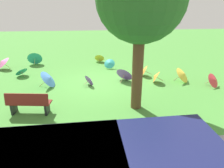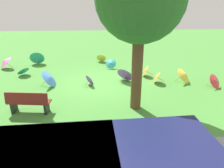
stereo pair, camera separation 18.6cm
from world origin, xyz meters
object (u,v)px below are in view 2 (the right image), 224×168
parasol_yellow_2 (101,57)px  parasol_teal_0 (23,70)px  parasol_teal_2 (111,63)px  parasol_red_0 (216,81)px  parasol_orange_1 (145,71)px  parasol_purple_3 (126,73)px  parasol_orange_0 (156,77)px  parasol_pink_2 (5,61)px  parasol_purple_0 (91,80)px  park_bench (29,102)px  parasol_blue_0 (50,78)px  parasol_teal_1 (37,57)px  parasol_yellow_0 (185,75)px

parasol_yellow_2 → parasol_teal_0: bearing=29.2°
parasol_teal_2 → parasol_red_0: (-4.92, 3.38, -0.00)m
parasol_orange_1 → parasol_teal_2: size_ratio=0.96×
parasol_red_0 → parasol_purple_3: size_ratio=0.82×
parasol_teal_0 → parasol_orange_0: parasol_orange_0 is taller
parasol_pink_2 → parasol_purple_0: bearing=150.3°
parasol_purple_3 → parasol_purple_0: bearing=13.8°
park_bench → parasol_blue_0: park_bench is taller
parasol_teal_2 → parasol_purple_3: bearing=106.8°
parasol_teal_0 → parasol_orange_0: 7.45m
parasol_teal_1 → parasol_blue_0: bearing=112.7°
park_bench → parasol_orange_1: park_bench is taller
parasol_teal_0 → parasol_yellow_2: 5.18m
parasol_teal_0 → parasol_blue_0: size_ratio=0.91×
parasol_yellow_2 → parasol_pink_2: parasol_pink_2 is taller
parasol_blue_0 → parasol_pink_2: bearing=-41.9°
parasol_teal_0 → parasol_yellow_0: size_ratio=0.79×
parasol_orange_0 → park_bench: bearing=25.6°
parasol_blue_0 → parasol_pink_2: parasol_blue_0 is taller
parasol_purple_0 → parasol_orange_1: size_ratio=0.92×
parasol_teal_1 → parasol_purple_3: size_ratio=0.88×
parasol_orange_1 → parasol_teal_2: (1.81, -1.51, 0.02)m
parasol_orange_1 → parasol_teal_2: bearing=-40.0°
parasol_orange_0 → parasol_yellow_2: size_ratio=1.08×
parasol_blue_0 → parasol_teal_2: 4.12m
parasol_orange_1 → parasol_teal_0: bearing=-4.9°
parasol_purple_0 → parasol_teal_2: (-1.20, -2.63, 0.05)m
parasol_yellow_0 → parasol_teal_2: (3.66, -2.63, -0.08)m
parasol_blue_0 → parasol_yellow_2: parasol_blue_0 is taller
park_bench → parasol_orange_0: (-5.63, -2.70, -0.12)m
parasol_orange_1 → parasol_pink_2: parasol_pink_2 is taller
parasol_teal_1 → parasol_purple_3: 6.53m
parasol_blue_0 → parasol_orange_0: bearing=-179.6°
parasol_yellow_0 → parasol_pink_2: (10.25, -3.08, 0.04)m
parasol_yellow_0 → parasol_teal_1: parasol_teal_1 is taller
parasol_teal_0 → parasol_blue_0: (-1.88, 1.67, 0.11)m
parasol_red_0 → parasol_pink_2: (11.52, -3.83, 0.12)m
parasol_red_0 → park_bench: bearing=12.6°
parasol_teal_1 → parasol_teal_2: size_ratio=1.26×
parasol_yellow_0 → parasol_orange_0: 1.48m
parasol_yellow_0 → parasol_pink_2: 10.70m
parasol_yellow_2 → parasol_purple_3: bearing=107.8°
parasol_pink_2 → parasol_orange_0: bearing=161.1°
parasol_purple_0 → parasol_pink_2: (5.39, -3.07, 0.17)m
parasol_pink_2 → parasol_red_0: bearing=161.6°
parasol_teal_0 → parasol_teal_2: bearing=-169.7°
parasol_orange_0 → parasol_orange_1: (0.38, -1.04, -0.01)m
parasol_orange_1 → parasol_yellow_2: size_ratio=1.02×
parasol_teal_2 → parasol_yellow_2: parasol_teal_2 is taller
park_bench → parasol_purple_3: (-4.10, -3.08, -0.04)m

